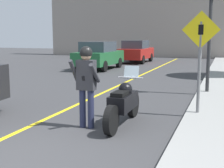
{
  "coord_description": "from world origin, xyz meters",
  "views": [
    {
      "loc": [
        3.48,
        -4.02,
        2.02
      ],
      "look_at": [
        1.0,
        2.77,
        0.9
      ],
      "focal_mm": 50.0,
      "sensor_mm": 36.0,
      "label": 1
    }
  ],
  "objects_px": {
    "crossing_sign": "(200,52)",
    "traffic_light": "(211,12)",
    "motorcycle": "(123,103)",
    "parked_car_red": "(136,51)",
    "parked_car_green": "(99,55)",
    "person_biker": "(86,78)"
  },
  "relations": [
    {
      "from": "crossing_sign",
      "to": "traffic_light",
      "type": "distance_m",
      "value": 3.39
    },
    {
      "from": "crossing_sign",
      "to": "traffic_light",
      "type": "bearing_deg",
      "value": 89.18
    },
    {
      "from": "traffic_light",
      "to": "parked_car_red",
      "type": "height_order",
      "value": "traffic_light"
    },
    {
      "from": "crossing_sign",
      "to": "traffic_light",
      "type": "height_order",
      "value": "traffic_light"
    },
    {
      "from": "crossing_sign",
      "to": "parked_car_green",
      "type": "relative_size",
      "value": 0.6
    },
    {
      "from": "motorcycle",
      "to": "traffic_light",
      "type": "height_order",
      "value": "traffic_light"
    },
    {
      "from": "motorcycle",
      "to": "traffic_light",
      "type": "relative_size",
      "value": 0.58
    },
    {
      "from": "motorcycle",
      "to": "parked_car_red",
      "type": "bearing_deg",
      "value": 104.72
    },
    {
      "from": "motorcycle",
      "to": "parked_car_green",
      "type": "distance_m",
      "value": 12.07
    },
    {
      "from": "traffic_light",
      "to": "parked_car_red",
      "type": "bearing_deg",
      "value": 116.27
    },
    {
      "from": "motorcycle",
      "to": "parked_car_green",
      "type": "bearing_deg",
      "value": 115.07
    },
    {
      "from": "parked_car_red",
      "to": "parked_car_green",
      "type": "bearing_deg",
      "value": -98.27
    },
    {
      "from": "motorcycle",
      "to": "crossing_sign",
      "type": "xyz_separation_m",
      "value": [
        1.54,
        1.29,
        1.12
      ]
    },
    {
      "from": "crossing_sign",
      "to": "traffic_light",
      "type": "xyz_separation_m",
      "value": [
        0.05,
        3.18,
        1.17
      ]
    },
    {
      "from": "crossing_sign",
      "to": "parked_car_red",
      "type": "height_order",
      "value": "crossing_sign"
    },
    {
      "from": "person_biker",
      "to": "traffic_light",
      "type": "height_order",
      "value": "traffic_light"
    },
    {
      "from": "parked_car_red",
      "to": "motorcycle",
      "type": "bearing_deg",
      "value": -75.28
    },
    {
      "from": "parked_car_red",
      "to": "traffic_light",
      "type": "bearing_deg",
      "value": -63.73
    },
    {
      "from": "crossing_sign",
      "to": "person_biker",
      "type": "bearing_deg",
      "value": -141.28
    },
    {
      "from": "parked_car_red",
      "to": "person_biker",
      "type": "bearing_deg",
      "value": -77.92
    },
    {
      "from": "motorcycle",
      "to": "traffic_light",
      "type": "xyz_separation_m",
      "value": [
        1.58,
        4.47,
        2.29
      ]
    },
    {
      "from": "motorcycle",
      "to": "parked_car_red",
      "type": "xyz_separation_m",
      "value": [
        -4.31,
        16.42,
        0.35
      ]
    }
  ]
}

